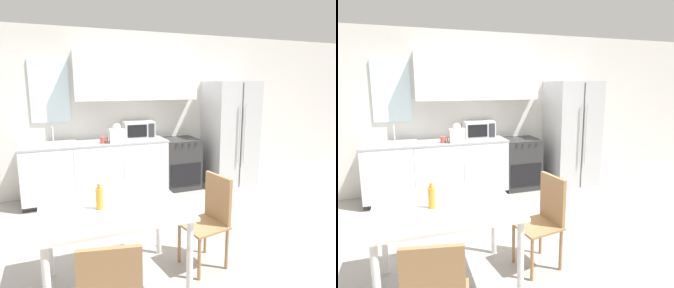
% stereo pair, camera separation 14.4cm
% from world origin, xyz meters
% --- Properties ---
extents(ground_plane, '(12.00, 12.00, 0.00)m').
position_xyz_m(ground_plane, '(0.00, 0.00, 0.00)').
color(ground_plane, gray).
extents(wall_back, '(12.00, 0.38, 2.70)m').
position_xyz_m(wall_back, '(0.07, 1.96, 1.47)').
color(wall_back, silver).
rests_on(wall_back, ground_plane).
extents(kitchen_counter, '(2.26, 0.65, 0.93)m').
position_xyz_m(kitchen_counter, '(-0.36, 1.65, 0.47)').
color(kitchen_counter, '#333333').
rests_on(kitchen_counter, ground_plane).
extents(oven_range, '(0.63, 0.63, 0.88)m').
position_xyz_m(oven_range, '(1.08, 1.67, 0.44)').
color(oven_range, '#2D2D2D').
rests_on(oven_range, ground_plane).
extents(refrigerator, '(0.83, 0.80, 1.88)m').
position_xyz_m(refrigerator, '(2.06, 1.59, 0.94)').
color(refrigerator, silver).
rests_on(refrigerator, ground_plane).
extents(kitchen_sink, '(0.68, 0.43, 0.26)m').
position_xyz_m(kitchen_sink, '(-0.99, 1.66, 0.94)').
color(kitchen_sink, '#B7BABC').
rests_on(kitchen_sink, kitchen_counter).
extents(microwave, '(0.51, 0.35, 0.29)m').
position_xyz_m(microwave, '(0.37, 1.77, 1.07)').
color(microwave, silver).
rests_on(microwave, kitchen_counter).
extents(coffee_mug, '(0.12, 0.08, 0.10)m').
position_xyz_m(coffee_mug, '(-0.27, 1.49, 0.98)').
color(coffee_mug, '#BF4C3F').
rests_on(coffee_mug, kitchen_counter).
extents(grocery_bag_0, '(0.24, 0.21, 0.30)m').
position_xyz_m(grocery_bag_0, '(-0.05, 1.48, 1.06)').
color(grocery_bag_0, silver).
rests_on(grocery_bag_0, kitchen_counter).
extents(dining_table, '(1.22, 0.91, 0.77)m').
position_xyz_m(dining_table, '(-0.52, -0.67, 0.67)').
color(dining_table, white).
rests_on(dining_table, ground_plane).
extents(dining_chair_side, '(0.47, 0.47, 0.93)m').
position_xyz_m(dining_chair_side, '(0.46, -0.63, 0.54)').
color(dining_chair_side, '#997047').
rests_on(dining_chair_side, ground_plane).
extents(drink_bottle, '(0.06, 0.06, 0.24)m').
position_xyz_m(drink_bottle, '(-0.64, -0.66, 0.87)').
color(drink_bottle, orange).
rests_on(drink_bottle, dining_table).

